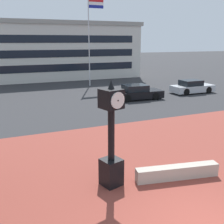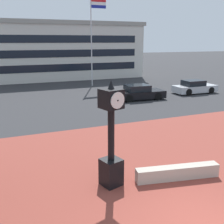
% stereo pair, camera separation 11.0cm
% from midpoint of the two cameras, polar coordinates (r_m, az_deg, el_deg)
% --- Properties ---
extents(plaza_brick_paving, '(44.00, 13.90, 0.01)m').
position_cam_midpoint_polar(plaza_brick_paving, '(10.24, 8.55, -14.55)').
color(plaza_brick_paving, brown).
rests_on(plaza_brick_paving, ground).
extents(planter_wall, '(3.22, 0.97, 0.50)m').
position_cam_midpoint_polar(planter_wall, '(10.57, 14.05, -12.37)').
color(planter_wall, '#ADA393').
rests_on(planter_wall, ground).
extents(street_clock, '(0.81, 0.83, 3.78)m').
position_cam_midpoint_polar(street_clock, '(9.30, 0.15, -6.22)').
color(street_clock, black).
rests_on(street_clock, ground).
extents(car_street_mid, '(4.45, 2.12, 1.28)m').
position_cam_midpoint_polar(car_street_mid, '(23.79, 5.86, 4.09)').
color(car_street_mid, black).
rests_on(car_street_mid, ground).
extents(car_street_far, '(4.31, 1.81, 1.28)m').
position_cam_midpoint_polar(car_street_far, '(27.72, 17.21, 5.03)').
color(car_street_far, '#B7BABF').
rests_on(car_street_far, ground).
extents(flagpole_primary, '(1.81, 0.14, 9.65)m').
position_cam_midpoint_polar(flagpole_primary, '(30.80, -3.96, 16.24)').
color(flagpole_primary, silver).
rests_on(flagpole_primary, ground).
extents(civic_building, '(27.45, 15.77, 7.44)m').
position_cam_midpoint_polar(civic_building, '(41.70, -15.65, 12.63)').
color(civic_building, beige).
rests_on(civic_building, ground).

